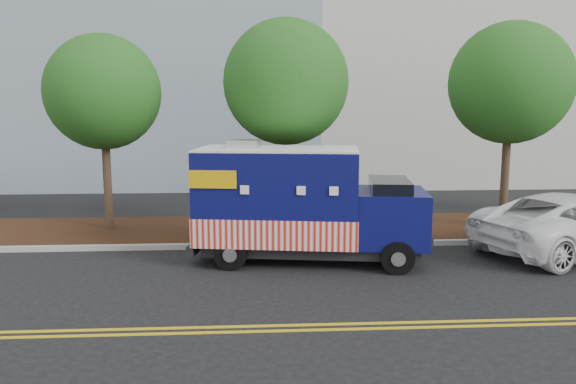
{
  "coord_description": "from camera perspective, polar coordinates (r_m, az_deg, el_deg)",
  "views": [
    {
      "loc": [
        -1.21,
        -14.42,
        4.07
      ],
      "look_at": [
        -0.28,
        0.6,
        1.75
      ],
      "focal_mm": 35.0,
      "sensor_mm": 36.0,
      "label": 1
    }
  ],
  "objects": [
    {
      "name": "mulch_strip",
      "position": [
        18.4,
        0.32,
        -3.79
      ],
      "size": [
        120.0,
        4.0,
        0.15
      ],
      "primitive_type": "cube",
      "color": "black",
      "rests_on": "ground"
    },
    {
      "name": "tree_a",
      "position": [
        18.72,
        -18.27,
        9.57
      ],
      "size": [
        3.6,
        3.6,
        6.29
      ],
      "color": "#38281C",
      "rests_on": "ground"
    },
    {
      "name": "tree_c",
      "position": [
        19.26,
        21.66,
        10.21
      ],
      "size": [
        3.82,
        3.82,
        6.68
      ],
      "color": "#38281C",
      "rests_on": "ground"
    },
    {
      "name": "centerline_far",
      "position": [
        10.6,
        3.4,
        -13.81
      ],
      "size": [
        120.0,
        0.1,
        0.01
      ],
      "primitive_type": "cube",
      "color": "gold",
      "rests_on": "ground"
    },
    {
      "name": "centerline_near",
      "position": [
        10.83,
        3.24,
        -13.3
      ],
      "size": [
        120.0,
        0.1,
        0.01
      ],
      "primitive_type": "cube",
      "color": "gold",
      "rests_on": "ground"
    },
    {
      "name": "sign_post",
      "position": [
        16.23,
        -2.36,
        -1.44
      ],
      "size": [
        0.06,
        0.06,
        2.4
      ],
      "primitive_type": "cube",
      "color": "#473828",
      "rests_on": "ground"
    },
    {
      "name": "white_car",
      "position": [
        17.54,
        27.23,
        -2.86
      ],
      "size": [
        6.6,
        4.73,
        1.67
      ],
      "primitive_type": "imported",
      "rotation": [
        0.0,
        0.0,
        1.94
      ],
      "color": "white",
      "rests_on": "ground"
    },
    {
      "name": "tree_b",
      "position": [
        17.28,
        -0.2,
        11.05
      ],
      "size": [
        3.8,
        3.8,
        6.68
      ],
      "color": "#38281C",
      "rests_on": "ground"
    },
    {
      "name": "curb",
      "position": [
        16.36,
        0.82,
        -5.38
      ],
      "size": [
        120.0,
        0.18,
        0.15
      ],
      "primitive_type": "cube",
      "color": "#9E9E99",
      "rests_on": "ground"
    },
    {
      "name": "ground",
      "position": [
        15.03,
        1.23,
        -6.96
      ],
      "size": [
        120.0,
        120.0,
        0.0
      ],
      "primitive_type": "plane",
      "color": "black",
      "rests_on": "ground"
    },
    {
      "name": "food_truck",
      "position": [
        14.71,
        1.04,
        -1.52
      ],
      "size": [
        6.32,
        3.12,
        3.2
      ],
      "rotation": [
        0.0,
        0.0,
        -0.15
      ],
      "color": "black",
      "rests_on": "ground"
    }
  ]
}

